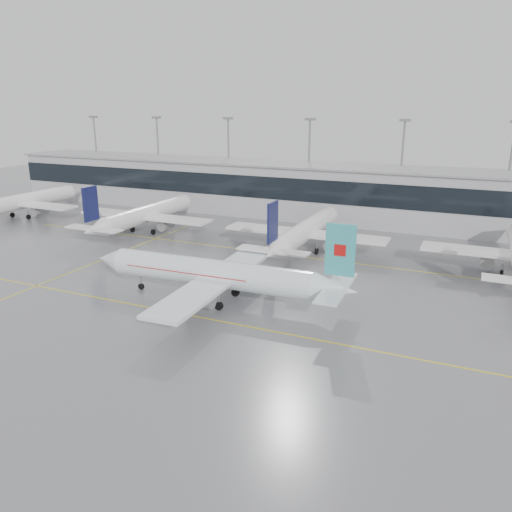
% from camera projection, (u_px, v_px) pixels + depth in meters
% --- Properties ---
extents(ground, '(320.00, 320.00, 0.00)m').
position_uv_depth(ground, '(216.00, 320.00, 61.44)').
color(ground, slate).
rests_on(ground, ground).
extents(taxi_line_main, '(120.00, 0.25, 0.01)m').
position_uv_depth(taxi_line_main, '(216.00, 320.00, 61.44)').
color(taxi_line_main, yellow).
rests_on(taxi_line_main, ground).
extents(taxi_line_north, '(120.00, 0.25, 0.01)m').
position_uv_depth(taxi_line_north, '(298.00, 256.00, 87.64)').
color(taxi_line_north, yellow).
rests_on(taxi_line_north, ground).
extents(taxi_line_cross, '(0.25, 60.00, 0.01)m').
position_uv_depth(taxi_line_cross, '(105.00, 259.00, 86.31)').
color(taxi_line_cross, yellow).
rests_on(taxi_line_cross, ground).
extents(terminal, '(180.00, 15.00, 12.00)m').
position_uv_depth(terminal, '(346.00, 194.00, 113.85)').
color(terminal, '#AAAAAE').
rests_on(terminal, ground).
extents(terminal_glass, '(180.00, 0.20, 5.00)m').
position_uv_depth(terminal_glass, '(337.00, 193.00, 106.82)').
color(terminal_glass, black).
rests_on(terminal_glass, ground).
extents(terminal_roof, '(182.00, 16.00, 0.40)m').
position_uv_depth(terminal_roof, '(347.00, 167.00, 112.06)').
color(terminal_roof, gray).
rests_on(terminal_roof, ground).
extents(light_masts, '(156.40, 1.00, 22.60)m').
position_uv_depth(light_masts, '(354.00, 159.00, 116.97)').
color(light_masts, gray).
rests_on(light_masts, ground).
extents(air_canada_jet, '(38.12, 30.95, 12.17)m').
position_uv_depth(air_canada_jet, '(219.00, 274.00, 66.26)').
color(air_canada_jet, white).
rests_on(air_canada_jet, ground).
extents(parked_jet_a, '(29.64, 36.96, 11.72)m').
position_uv_depth(parked_jet_a, '(23.00, 202.00, 117.25)').
color(parked_jet_a, white).
rests_on(parked_jet_a, ground).
extents(parked_jet_b, '(29.64, 36.96, 11.72)m').
position_uv_depth(parked_jet_b, '(145.00, 215.00, 103.52)').
color(parked_jet_b, white).
rests_on(parked_jet_b, ground).
extents(parked_jet_c, '(29.64, 36.96, 11.72)m').
position_uv_depth(parked_jet_c, '(305.00, 231.00, 89.79)').
color(parked_jet_c, white).
rests_on(parked_jet_c, ground).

